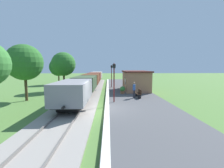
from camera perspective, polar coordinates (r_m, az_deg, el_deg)
name	(u,v)px	position (r m, az deg, el deg)	size (l,w,h in m)	color
ground_plane	(102,111)	(12.45, -3.74, -10.16)	(160.00, 160.00, 0.00)	#517A38
platform_slab	(142,110)	(12.70, 11.04, -9.36)	(6.00, 60.00, 0.25)	#4C4C4F
platform_edge_stripe	(107,108)	(12.37, -1.87, -9.04)	(0.36, 60.00, 0.01)	silver
track_ballast	(72,111)	(12.76, -14.73, -9.67)	(3.80, 60.00, 0.12)	gray
rail_near	(81,109)	(12.58, -11.52, -9.21)	(0.07, 60.00, 0.14)	slate
rail_far	(63,109)	(12.91, -17.90, -8.99)	(0.07, 60.00, 0.14)	slate
freight_train	(91,80)	(26.07, -7.82, 1.53)	(2.50, 32.60, 2.12)	gray
station_hut	(136,81)	(21.91, 8.82, 1.30)	(3.50, 5.80, 2.78)	#9E6B4C
bench_near_hut	(139,93)	(16.83, 9.99, -3.40)	(0.42, 1.50, 0.91)	#422819
bench_down_platform	(127,83)	(27.36, 5.55, 0.36)	(0.42, 1.50, 0.91)	#422819
person_waiting	(134,89)	(16.36, 8.27, -2.01)	(0.33, 0.43, 1.71)	black
potted_planter	(122,90)	(19.05, 3.95, -2.20)	(0.64, 0.64, 0.92)	brown
lamp_post_near	(114,75)	(14.12, 0.77, 3.35)	(0.28, 0.28, 3.70)	#591414
lamp_post_far	(111,72)	(24.91, -0.19, 4.61)	(0.28, 0.28, 3.70)	#591414
tree_trackside_mid	(24,63)	(18.27, -29.93, 6.99)	(3.70, 3.70, 5.88)	#4C3823
tree_trackside_far	(63,64)	(23.92, -17.71, 7.09)	(3.52, 3.52, 5.76)	#4C3823
tree_field_left	(58,67)	(33.33, -19.42, 5.99)	(3.65, 3.65, 5.40)	#4C3823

